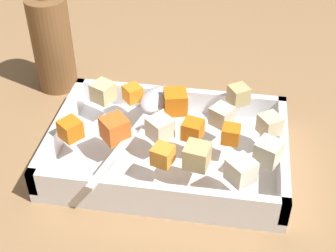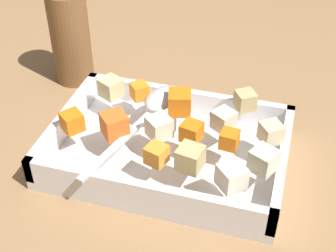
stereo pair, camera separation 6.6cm
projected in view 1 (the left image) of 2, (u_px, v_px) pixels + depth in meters
ground_plane at (156, 161)px, 0.70m from camera, size 4.00×4.00×0.00m
baking_dish at (168, 151)px, 0.69m from camera, size 0.33×0.22×0.05m
carrot_chunk_heap_top at (71, 129)px, 0.65m from camera, size 0.04×0.04×0.03m
carrot_chunk_center at (133, 93)px, 0.72m from camera, size 0.03×0.03×0.02m
carrot_chunk_far_right at (163, 155)px, 0.61m from camera, size 0.03×0.03×0.03m
carrot_chunk_mid_right at (193, 130)px, 0.65m from camera, size 0.03×0.03×0.03m
carrot_chunk_near_left at (231, 135)px, 0.65m from camera, size 0.03×0.03×0.02m
carrot_chunk_heap_side at (175, 102)px, 0.70m from camera, size 0.04×0.04×0.03m
carrot_chunk_front_center at (115, 129)px, 0.65m from camera, size 0.05×0.05×0.03m
potato_chunk_rim_edge at (160, 128)px, 0.65m from camera, size 0.04×0.04×0.03m
potato_chunk_corner_se at (103, 92)px, 0.72m from camera, size 0.04×0.04×0.03m
potato_chunk_mid_left at (239, 95)px, 0.72m from camera, size 0.04×0.04×0.03m
potato_chunk_under_handle at (270, 124)px, 0.66m from camera, size 0.04×0.04×0.03m
potato_chunk_corner_nw at (197, 156)px, 0.61m from camera, size 0.04×0.04×0.03m
potato_chunk_far_left at (222, 116)px, 0.68m from camera, size 0.04×0.04×0.03m
parsnip_chunk_near_spoon at (241, 170)px, 0.59m from camera, size 0.04×0.04×0.03m
parsnip_chunk_corner_sw at (268, 152)px, 0.62m from camera, size 0.04×0.04×0.03m
serving_spoon at (152, 104)px, 0.71m from camera, size 0.08×0.23×0.02m
pepper_mill at (52, 43)px, 0.81m from camera, size 0.07×0.07×0.19m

